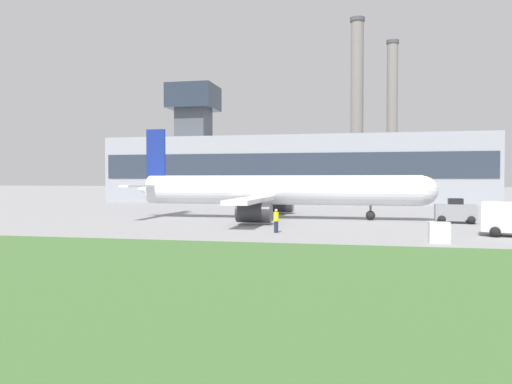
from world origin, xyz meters
TOP-DOWN VIEW (x-y plane):
  - ground_plane at (0.00, 0.00)m, footprint 400.00×400.00m
  - terminal_building at (-1.26, 35.46)m, footprint 61.12×13.59m
  - smokestack_left at (9.90, 65.30)m, footprint 3.20×3.20m
  - smokestack_right at (17.35, 64.64)m, footprint 2.67×2.67m
  - airplane at (2.71, 0.48)m, footprint 29.29×24.57m
  - pushback_tug at (18.88, -1.23)m, footprint 3.46×2.43m
  - ground_crew_person at (5.02, -12.02)m, footprint 0.53×0.53m
  - utility_cabinet at (15.47, -15.67)m, footprint 1.18×0.71m

SIDE VIEW (x-z plane):
  - ground_plane at x=0.00m, z-range 0.00..0.00m
  - utility_cabinet at x=15.47m, z-range 0.00..1.26m
  - ground_crew_person at x=5.02m, z-range 0.02..1.71m
  - pushback_tug at x=18.88m, z-range -0.12..2.02m
  - airplane at x=2.71m, z-range -1.79..7.04m
  - terminal_building at x=-1.26m, z-range -4.20..15.73m
  - smokestack_right at x=17.35m, z-range 0.11..33.63m
  - smokestack_left at x=9.90m, z-range 0.13..39.17m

